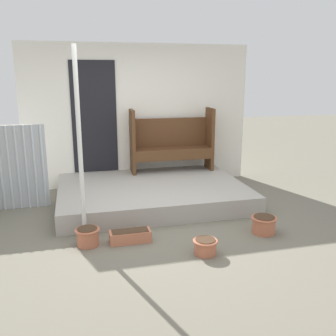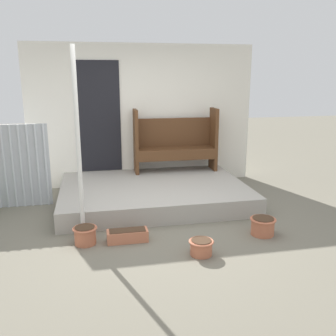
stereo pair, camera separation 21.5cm
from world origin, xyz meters
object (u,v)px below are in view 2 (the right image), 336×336
object	(u,v)px
support_post	(78,145)
flower_pot_middle	(201,246)
flower_pot_left	(85,234)
flower_pot_right	(263,225)
planter_box_rect	(128,235)
bench	(175,141)

from	to	relation	value
support_post	flower_pot_middle	world-z (taller)	support_post
support_post	flower_pot_middle	bearing A→B (deg)	-32.07
support_post	flower_pot_middle	size ratio (longest dim) A/B	8.13
flower_pot_left	flower_pot_right	bearing A→B (deg)	-4.83
support_post	flower_pot_middle	xyz separation A→B (m)	(1.36, -0.85, -1.10)
flower_pot_middle	planter_box_rect	distance (m)	0.97
flower_pot_right	flower_pot_middle	bearing A→B (deg)	-158.41
flower_pot_middle	flower_pot_right	size ratio (longest dim) A/B	0.86
bench	flower_pot_right	world-z (taller)	bench
support_post	flower_pot_middle	distance (m)	1.95
flower_pot_right	planter_box_rect	world-z (taller)	flower_pot_right
flower_pot_left	planter_box_rect	distance (m)	0.53
support_post	bench	size ratio (longest dim) A/B	1.57
flower_pot_left	planter_box_rect	bearing A→B (deg)	-3.55
flower_pot_left	flower_pot_right	distance (m)	2.30
flower_pot_right	support_post	bearing A→B (deg)	168.43
bench	flower_pot_right	size ratio (longest dim) A/B	4.48
flower_pot_left	flower_pot_middle	size ratio (longest dim) A/B	1.03
flower_pot_middle	bench	bearing A→B (deg)	83.44
flower_pot_middle	planter_box_rect	world-z (taller)	flower_pot_middle
flower_pot_left	planter_box_rect	world-z (taller)	flower_pot_left
flower_pot_left	planter_box_rect	size ratio (longest dim) A/B	0.59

